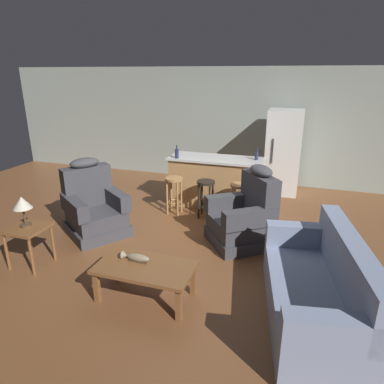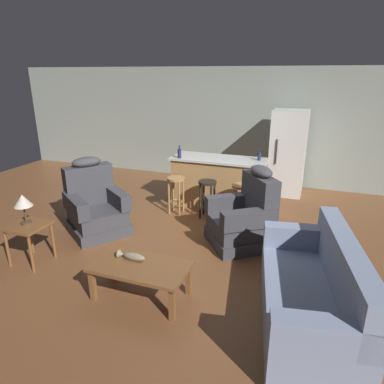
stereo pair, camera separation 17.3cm
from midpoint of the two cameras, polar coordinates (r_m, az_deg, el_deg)
ground_plane at (r=5.57m, az=1.30°, el=-7.00°), size 12.00×12.00×0.00m
back_wall at (r=8.10m, az=8.76°, el=10.79°), size 12.00×0.05×2.60m
coffee_table at (r=3.99m, az=-7.33°, el=-12.65°), size 1.10×0.60×0.42m
fish_figurine at (r=4.05m, az=-8.84°, el=-10.55°), size 0.34×0.10×0.10m
couch at (r=3.85m, az=20.83°, el=-15.61°), size 1.17×2.02×0.94m
recliner_near_lamp at (r=5.69m, az=-14.99°, el=-2.41°), size 1.17×1.17×1.20m
recliner_near_island at (r=5.18m, az=9.75°, el=-4.24°), size 1.18×1.18×1.20m
end_table at (r=5.05m, az=-24.70°, el=-5.95°), size 0.48×0.48×0.56m
table_lamp at (r=4.94m, az=-25.47°, el=-1.52°), size 0.24×0.24×0.41m
kitchen_island at (r=6.59m, az=5.18°, el=1.66°), size 1.80×0.70×0.95m
bar_stool_left at (r=6.21m, az=-1.89°, el=0.56°), size 0.32×0.32×0.68m
bar_stool_middle at (r=6.02m, az=3.39°, el=-0.07°), size 0.32×0.32×0.68m
bar_stool_right at (r=5.89m, az=8.97°, el=-0.74°), size 0.32×0.32×0.68m
refrigerator at (r=7.46m, az=16.30°, el=6.24°), size 0.70×0.69×1.76m
bottle_tall_green at (r=6.38m, az=11.91°, el=5.87°), size 0.06×0.06×0.21m
bottle_short_amber at (r=6.41m, az=-1.33°, el=6.48°), size 0.07×0.07×0.25m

